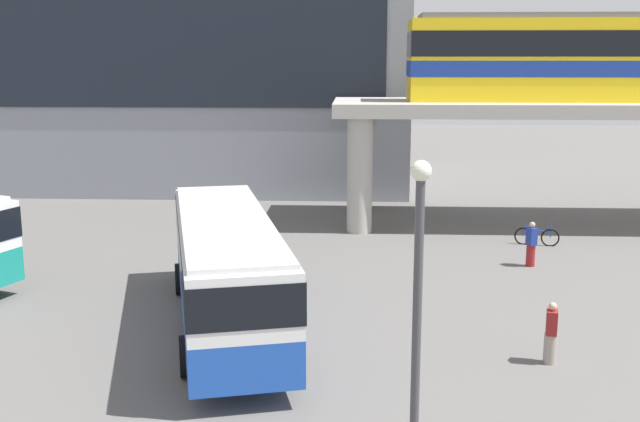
# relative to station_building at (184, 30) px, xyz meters

# --- Properties ---
(ground_plane) EXTENTS (120.00, 120.00, 0.00)m
(ground_plane) POSITION_rel_station_building_xyz_m (7.71, -18.65, -9.24)
(ground_plane) COLOR #605E5B
(station_building) EXTENTS (26.97, 14.61, 18.47)m
(station_building) POSITION_rel_station_building_xyz_m (0.00, 0.00, 0.00)
(station_building) COLOR gray
(station_building) RESTS_ON ground_plane
(bus_main) EXTENTS (5.21, 11.32, 3.22)m
(bus_main) POSITION_rel_station_building_xyz_m (7.04, -26.68, -7.25)
(bus_main) COLOR #1E4CB2
(bus_main) RESTS_ON ground_plane
(bicycle_blue) EXTENTS (1.76, 0.47, 1.04)m
(bicycle_blue) POSITION_rel_station_building_xyz_m (18.06, -16.45, -8.88)
(bicycle_blue) COLOR black
(bicycle_blue) RESTS_ON ground_plane
(pedestrian_near_building) EXTENTS (0.37, 0.46, 1.67)m
(pedestrian_near_building) POSITION_rel_station_building_xyz_m (17.08, -19.67, -8.45)
(pedestrian_near_building) COLOR maroon
(pedestrian_near_building) RESTS_ON ground_plane
(pedestrian_at_kerb) EXTENTS (0.34, 0.45, 1.60)m
(pedestrian_at_kerb) POSITION_rel_station_building_xyz_m (15.54, -28.77, -8.49)
(pedestrian_at_kerb) COLOR gray
(pedestrian_at_kerb) RESTS_ON ground_plane
(lamp_post) EXTENTS (0.36, 0.36, 5.87)m
(lamp_post) POSITION_rel_station_building_xyz_m (11.72, -34.45, -5.74)
(lamp_post) COLOR #3F3F44
(lamp_post) RESTS_ON ground_plane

